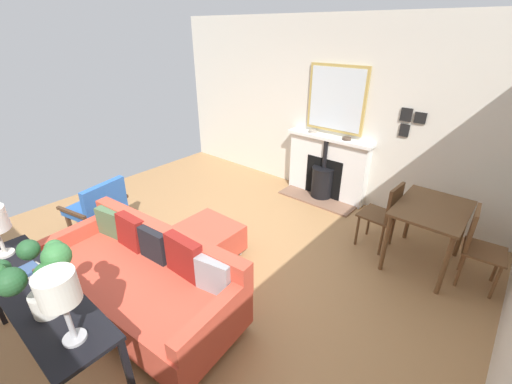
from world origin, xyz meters
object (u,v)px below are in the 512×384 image
at_px(armchair_accent, 99,205).
at_px(console_table, 39,299).
at_px(table_lamp_far_end, 58,291).
at_px(book_stack, 23,274).
at_px(dining_table, 431,216).
at_px(sofa, 142,279).
at_px(fireplace, 326,171).
at_px(mantel_bowl_near, 313,131).
at_px(dining_chair_near_fireplace, 385,212).
at_px(dining_chair_by_back_wall, 478,242).
at_px(mantel_bowl_far, 347,138).
at_px(potted_plant, 36,272).
at_px(ottoman, 210,238).

height_order(armchair_accent, console_table, armchair_accent).
relative_size(table_lamp_far_end, book_stack, 1.73).
distance_m(table_lamp_far_end, dining_table, 3.58).
bearing_deg(book_stack, sofa, 163.95).
bearing_deg(fireplace, mantel_bowl_near, -92.07).
relative_size(fireplace, dining_chair_near_fireplace, 1.58).
relative_size(armchair_accent, dining_chair_by_back_wall, 0.91).
xyz_separation_m(fireplace, sofa, (3.31, -0.14, -0.10)).
bearing_deg(console_table, mantel_bowl_far, 174.27).
xyz_separation_m(table_lamp_far_end, potted_plant, (0.01, -0.33, -0.03)).
height_order(table_lamp_far_end, dining_table, table_lamp_far_end).
height_order(ottoman, console_table, console_table).
distance_m(fireplace, console_table, 4.14).
bearing_deg(dining_chair_by_back_wall, sofa, -43.75).
bearing_deg(dining_chair_near_fireplace, table_lamp_far_end, -12.62).
distance_m(ottoman, table_lamp_far_end, 2.19).
xyz_separation_m(mantel_bowl_near, dining_table, (0.82, 2.07, -0.41)).
distance_m(console_table, dining_table, 3.82).
distance_m(fireplace, armchair_accent, 3.39).
height_order(sofa, table_lamp_far_end, table_lamp_far_end).
bearing_deg(armchair_accent, book_stack, 47.87).
distance_m(ottoman, dining_table, 2.55).
distance_m(console_table, potted_plant, 0.56).
relative_size(armchair_accent, potted_plant, 1.44).
bearing_deg(fireplace, armchair_accent, -29.73).
bearing_deg(mantel_bowl_near, console_table, 2.42).
distance_m(dining_table, dining_chair_near_fireplace, 0.50).
distance_m(armchair_accent, book_stack, 1.80).
bearing_deg(armchair_accent, ottoman, 113.70).
height_order(mantel_bowl_near, console_table, mantel_bowl_near).
height_order(console_table, book_stack, book_stack).
bearing_deg(dining_table, fireplace, -114.76).
xyz_separation_m(mantel_bowl_near, book_stack, (4.14, -0.07, -0.23)).
bearing_deg(dining_table, armchair_accent, -58.22).
height_order(fireplace, potted_plant, potted_plant).
height_order(mantel_bowl_near, dining_table, mantel_bowl_near).
height_order(fireplace, dining_chair_near_fireplace, fireplace).
bearing_deg(mantel_bowl_far, mantel_bowl_near, -90.00).
distance_m(mantel_bowl_near, book_stack, 4.15).
xyz_separation_m(mantel_bowl_far, table_lamp_far_end, (4.14, 0.25, 0.14)).
height_order(fireplace, dining_table, fireplace).
xyz_separation_m(fireplace, dining_chair_near_fireplace, (0.82, 1.27, 0.07)).
xyz_separation_m(mantel_bowl_near, mantel_bowl_far, (0.00, 0.59, -0.00)).
height_order(armchair_accent, dining_table, armchair_accent).
relative_size(sofa, dining_chair_by_back_wall, 2.46).
distance_m(armchair_accent, dining_chair_near_fireplace, 3.64).
bearing_deg(book_stack, fireplace, 174.85).
height_order(fireplace, table_lamp_far_end, table_lamp_far_end).
bearing_deg(dining_chair_near_fireplace, ottoman, -45.55).
bearing_deg(dining_chair_near_fireplace, console_table, -22.95).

